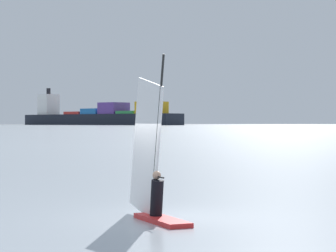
% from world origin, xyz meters
% --- Properties ---
extents(ground_plane, '(4000.00, 4000.00, 0.00)m').
position_xyz_m(ground_plane, '(0.00, 0.00, 0.00)').
color(ground_plane, '#9EA8B2').
extents(windsurfer, '(0.91, 3.48, 4.30)m').
position_xyz_m(windsurfer, '(-0.18, -0.33, 1.12)').
color(windsurfer, red).
rests_on(windsurfer, ground_plane).
extents(cargo_ship, '(119.00, 172.24, 36.04)m').
position_xyz_m(cargo_ship, '(125.80, 641.24, 8.16)').
color(cargo_ship, black).
rests_on(cargo_ship, ground_plane).
extents(distant_headland, '(1348.83, 503.25, 33.19)m').
position_xyz_m(distant_headland, '(628.44, 1205.41, 16.60)').
color(distant_headland, '#60665B').
rests_on(distant_headland, ground_plane).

